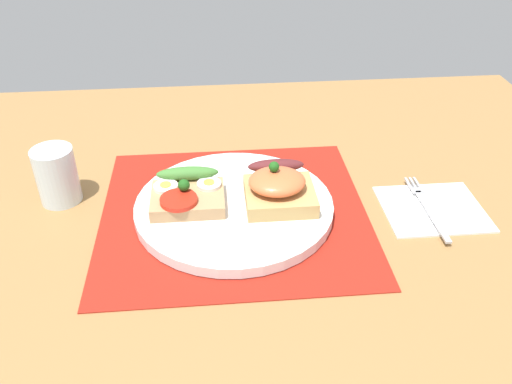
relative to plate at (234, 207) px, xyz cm
name	(u,v)px	position (x,y,z in cm)	size (l,w,h in cm)	color
ground_plane	(235,222)	(0.00, 0.00, -2.65)	(120.00, 90.00, 3.20)	olive
placemat	(234,212)	(0.00, 0.00, -0.90)	(36.17, 34.09, 0.30)	maroon
plate	(234,207)	(0.00, 0.00, 0.00)	(26.98, 26.98, 1.50)	white
sandwich_egg_tomato	(187,195)	(-6.26, 0.27, 2.15)	(9.74, 9.11, 3.98)	tan
sandwich_salmon	(278,187)	(5.99, -0.13, 2.95)	(9.29, 9.97, 6.05)	tan
napkin	(433,208)	(27.44, -1.74, -0.75)	(13.74, 11.85, 0.60)	white
fork	(426,205)	(26.46, -1.71, -0.29)	(1.62, 15.14, 0.32)	#B7B7BC
drinking_glass	(57,175)	(-24.25, 5.49, 3.00)	(5.69, 5.69, 8.09)	silver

